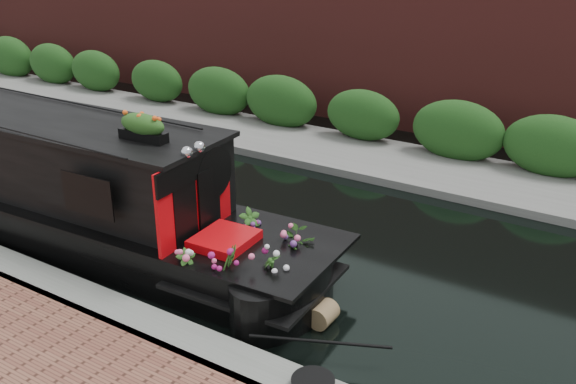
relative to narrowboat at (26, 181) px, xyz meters
The scene contains 8 objects.
ground 3.65m from the narrowboat, 31.07° to the left, with size 80.00×80.00×0.00m, color black.
near_bank_coping 3.47m from the narrowboat, 25.62° to the right, with size 40.00×0.60×0.50m, color slate.
far_bank_path 6.81m from the narrowboat, 63.20° to the left, with size 40.00×2.40×0.34m, color slate.
far_hedge 7.62m from the narrowboat, 66.27° to the left, with size 40.00×1.10×2.80m, color #1D4617.
far_brick_wall 9.57m from the narrowboat, 71.35° to the left, with size 40.00×1.00×8.00m, color maroon.
narrowboat is the anchor object (origin of this frame).
rope_fender 5.99m from the narrowboat, ahead, with size 0.31×0.31×0.36m, color olive.
coiled_mooring_rope 6.79m from the narrowboat, 12.19° to the right, with size 0.48×0.48×0.12m, color black.
Camera 1 is at (6.33, -8.15, 4.94)m, focal length 40.00 mm.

